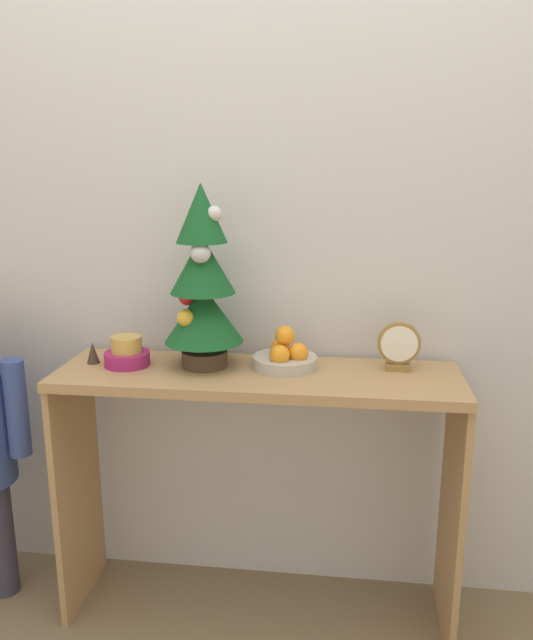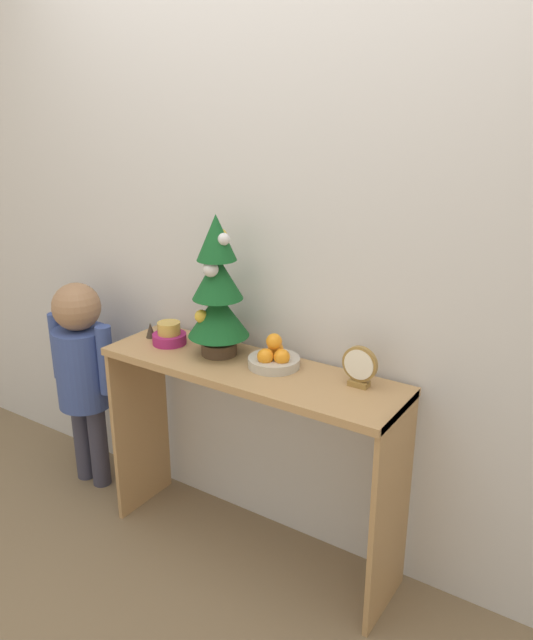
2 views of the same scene
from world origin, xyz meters
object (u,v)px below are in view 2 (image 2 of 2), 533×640
(child_figure, at_px, (82,364))
(figurine, at_px, (150,330))
(singing_bowl, at_px, (169,335))
(mini_tree, at_px, (217,290))
(desk_clock, at_px, (360,367))
(fruit_bowl, at_px, (274,358))

(child_figure, bearing_deg, figurine, 5.50)
(singing_bowl, bearing_deg, mini_tree, 5.30)
(desk_clock, bearing_deg, figurine, -177.10)
(figurine, distance_m, child_figure, 0.47)
(child_figure, bearing_deg, desk_clock, 3.69)
(child_figure, bearing_deg, singing_bowl, 3.35)
(fruit_bowl, height_order, desk_clock, desk_clock)
(desk_clock, height_order, child_figure, child_figure)
(mini_tree, bearing_deg, singing_bowl, -174.70)
(fruit_bowl, xyz_separation_m, singing_bowl, (-0.48, -0.04, 0.00))
(singing_bowl, height_order, child_figure, child_figure)
(desk_clock, xyz_separation_m, figurine, (-0.93, -0.05, -0.04))
(mini_tree, xyz_separation_m, figurine, (-0.35, -0.01, -0.23))
(desk_clock, relative_size, figurine, 2.21)
(desk_clock, bearing_deg, fruit_bowl, -176.76)
(mini_tree, height_order, singing_bowl, mini_tree)
(singing_bowl, xyz_separation_m, figurine, (-0.11, 0.01, -0.00))
(mini_tree, relative_size, desk_clock, 3.72)
(fruit_bowl, bearing_deg, singing_bowl, -175.63)
(mini_tree, xyz_separation_m, fruit_bowl, (0.25, 0.01, -0.23))
(fruit_bowl, relative_size, figurine, 2.90)
(child_figure, bearing_deg, fruit_bowl, 3.84)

